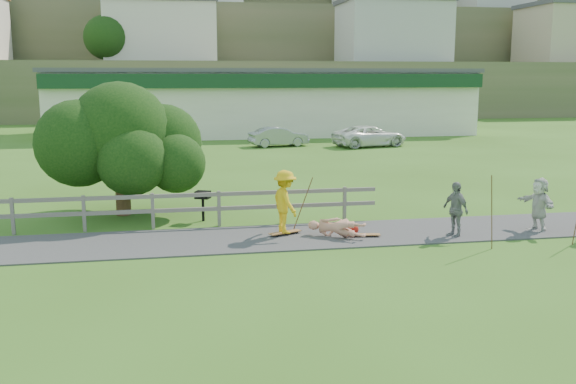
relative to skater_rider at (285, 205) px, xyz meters
name	(u,v)px	position (x,y,z in m)	size (l,w,h in m)	color
ground	(305,251)	(0.22, -1.71, -0.91)	(260.00, 260.00, 0.00)	#38611B
path	(294,237)	(0.22, -0.21, -0.89)	(34.00, 3.00, 0.04)	#3B3B3E
fence	(132,206)	(-4.40, 1.59, -0.19)	(15.05, 0.10, 1.10)	#68625C
strip_mall	(263,101)	(4.22, 33.23, 1.67)	(32.50, 10.75, 5.10)	silver
hillside	(187,13)	(0.22, 89.60, 13.50)	(220.00, 67.00, 47.50)	#495632
skater_rider	(285,205)	(0.00, 0.00, 0.00)	(1.18, 0.68, 1.83)	yellow
skater_fallen	(337,228)	(1.40, -0.54, -0.61)	(1.68, 0.40, 0.61)	tan
spectator_b	(455,210)	(4.77, -1.02, -0.10)	(0.95, 0.39, 1.62)	gray
spectator_d	(539,205)	(7.50, -0.85, -0.10)	(1.51, 0.48, 1.63)	silver
car_silver	(279,137)	(3.83, 23.54, -0.28)	(1.34, 3.86, 1.27)	#989A9F
car_white	(370,136)	(9.69, 22.36, -0.23)	(2.26, 4.91, 1.36)	white
tree	(121,161)	(-4.79, 3.82, 0.90)	(5.33, 5.33, 3.63)	black
bbq	(203,206)	(-2.23, 2.38, -0.43)	(0.45, 0.34, 0.97)	black
longboard_rider	(285,234)	(0.00, 0.00, -0.86)	(1.01, 0.25, 0.11)	olive
longboard_fallen	(364,236)	(2.20, -0.64, -0.86)	(0.90, 0.22, 0.10)	olive
helmet	(353,229)	(2.00, -0.19, -0.76)	(0.31, 0.31, 0.31)	#A0190F
pole_rider	(303,203)	(0.60, 0.40, -0.04)	(0.03, 0.03, 1.74)	brown
pole_spec_left	(492,212)	(5.14, -2.42, 0.09)	(0.03, 0.03, 2.01)	brown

